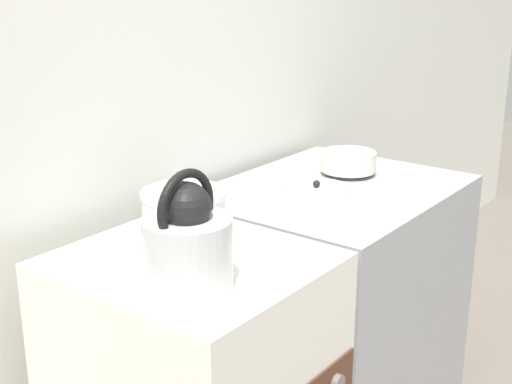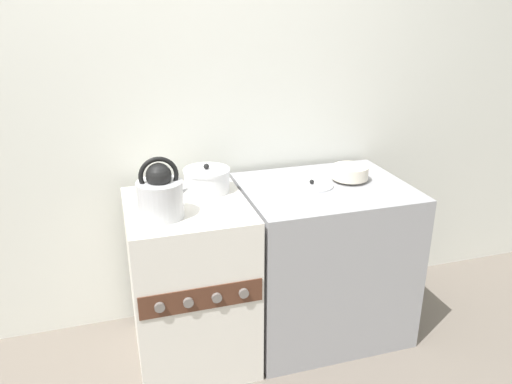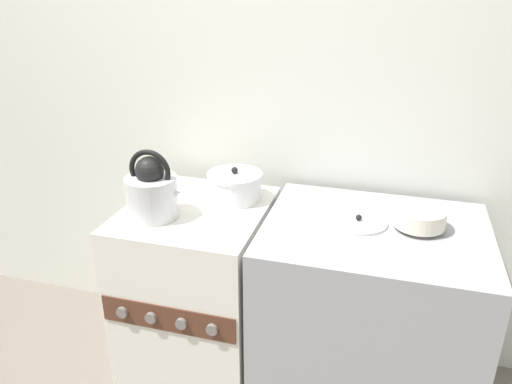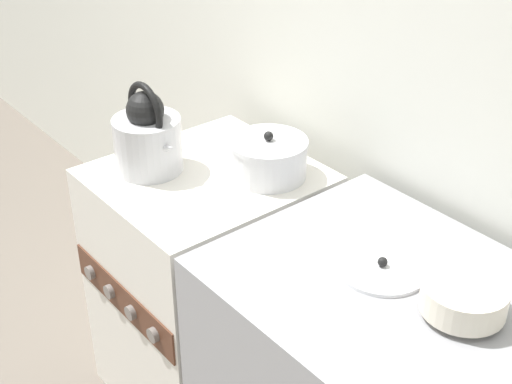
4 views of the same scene
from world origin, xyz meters
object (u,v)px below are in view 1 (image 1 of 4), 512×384
object	(u,v)px
cooking_pot	(184,211)
loose_pot_lid	(316,189)
kettle	(188,243)
enamel_bowl	(348,162)

from	to	relation	value
cooking_pot	loose_pot_lid	world-z (taller)	cooking_pot
loose_pot_lid	kettle	bearing A→B (deg)	-168.14
cooking_pot	enamel_bowl	size ratio (longest dim) A/B	1.23
cooking_pot	enamel_bowl	bearing A→B (deg)	-5.58
enamel_bowl	loose_pot_lid	size ratio (longest dim) A/B	0.85
kettle	loose_pot_lid	xyz separation A→B (m)	(0.77, 0.16, -0.10)
kettle	enamel_bowl	world-z (taller)	kettle
enamel_bowl	cooking_pot	bearing A→B (deg)	174.42
enamel_bowl	loose_pot_lid	distance (m)	0.22
loose_pot_lid	cooking_pot	bearing A→B (deg)	170.78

